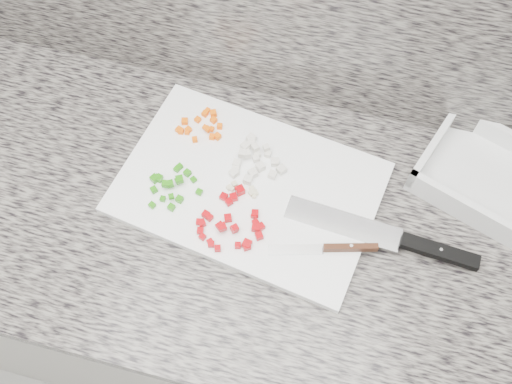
% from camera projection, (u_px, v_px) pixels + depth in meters
% --- Properties ---
extents(cabinet, '(3.92, 0.62, 0.86)m').
position_uv_depth(cabinet, '(233.00, 289.00, 1.50)').
color(cabinet, beige).
rests_on(cabinet, ground).
extents(countertop, '(3.96, 0.64, 0.04)m').
position_uv_depth(countertop, '(225.00, 215.00, 1.10)').
color(countertop, slate).
rests_on(countertop, cabinet).
extents(cutting_board, '(0.53, 0.40, 0.02)m').
position_uv_depth(cutting_board, '(249.00, 188.00, 1.10)').
color(cutting_board, white).
rests_on(cutting_board, countertop).
extents(carrot_pile, '(0.09, 0.09, 0.02)m').
position_uv_depth(carrot_pile, '(202.00, 126.00, 1.15)').
color(carrot_pile, '#FF6405').
rests_on(carrot_pile, cutting_board).
extents(onion_pile, '(0.11, 0.11, 0.02)m').
position_uv_depth(onion_pile, '(254.00, 160.00, 1.11)').
color(onion_pile, silver).
rests_on(onion_pile, cutting_board).
extents(green_pepper_pile, '(0.11, 0.11, 0.02)m').
position_uv_depth(green_pepper_pile, '(170.00, 185.00, 1.08)').
color(green_pepper_pile, '#227E0B').
rests_on(green_pepper_pile, cutting_board).
extents(red_pepper_pile, '(0.13, 0.14, 0.02)m').
position_uv_depth(red_pepper_pile, '(232.00, 222.00, 1.04)').
color(red_pepper_pile, '#B10209').
rests_on(red_pepper_pile, cutting_board).
extents(garlic_pile, '(0.06, 0.05, 0.01)m').
position_uv_depth(garlic_pile, '(243.00, 190.00, 1.08)').
color(garlic_pile, beige).
rests_on(garlic_pile, cutting_board).
extents(chef_knife, '(0.36, 0.07, 0.02)m').
position_uv_depth(chef_knife, '(406.00, 242.00, 1.03)').
color(chef_knife, silver).
rests_on(chef_knife, cutting_board).
extents(paring_knife, '(0.19, 0.07, 0.02)m').
position_uv_depth(paring_knife, '(337.00, 248.00, 1.02)').
color(paring_knife, silver).
rests_on(paring_knife, cutting_board).
extents(tray, '(0.33, 0.28, 0.06)m').
position_uv_depth(tray, '(494.00, 182.00, 1.09)').
color(tray, silver).
rests_on(tray, countertop).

